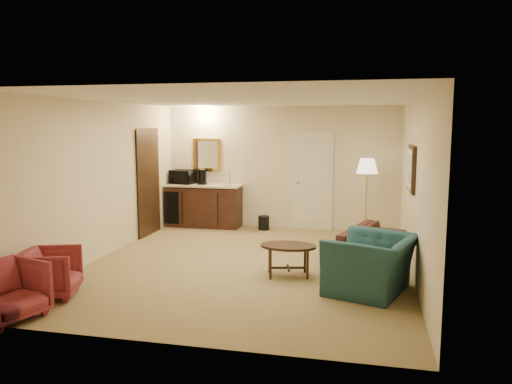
% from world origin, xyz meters
% --- Properties ---
extents(ground, '(6.00, 6.00, 0.00)m').
position_xyz_m(ground, '(0.00, 0.00, 0.00)').
color(ground, '#987C4D').
rests_on(ground, ground).
extents(room_walls, '(5.02, 6.01, 2.61)m').
position_xyz_m(room_walls, '(-0.10, 0.77, 1.72)').
color(room_walls, beige).
rests_on(room_walls, ground).
extents(wetbar_cabinet, '(1.64, 0.58, 0.92)m').
position_xyz_m(wetbar_cabinet, '(-1.65, 2.72, 0.46)').
color(wetbar_cabinet, '#351C11').
rests_on(wetbar_cabinet, ground).
extents(sofa, '(1.11, 2.01, 0.75)m').
position_xyz_m(sofa, '(1.95, 0.56, 0.38)').
color(sofa, black).
rests_on(sofa, ground).
extents(teal_armchair, '(1.09, 1.34, 1.02)m').
position_xyz_m(teal_armchair, '(1.90, -0.90, 0.51)').
color(teal_armchair, '#1D3E49').
rests_on(teal_armchair, ground).
extents(rose_chair_near, '(0.81, 0.84, 0.69)m').
position_xyz_m(rose_chair_near, '(-2.15, -2.00, 0.35)').
color(rose_chair_near, '#973132').
rests_on(rose_chair_near, ground).
extents(rose_chair_far, '(0.84, 0.87, 0.73)m').
position_xyz_m(rose_chair_far, '(-2.15, -2.80, 0.37)').
color(rose_chair_far, '#973132').
rests_on(rose_chair_far, ground).
extents(coffee_table, '(0.93, 0.73, 0.47)m').
position_xyz_m(coffee_table, '(0.71, -0.46, 0.24)').
color(coffee_table, '#311E10').
rests_on(coffee_table, ground).
extents(floor_lamp, '(0.44, 0.44, 1.57)m').
position_xyz_m(floor_lamp, '(1.80, 2.40, 0.78)').
color(floor_lamp, gold).
rests_on(floor_lamp, ground).
extents(waste_bin, '(0.30, 0.30, 0.29)m').
position_xyz_m(waste_bin, '(-0.30, 2.65, 0.15)').
color(waste_bin, black).
rests_on(waste_bin, ground).
extents(microwave, '(0.60, 0.44, 0.37)m').
position_xyz_m(microwave, '(-2.15, 2.79, 1.10)').
color(microwave, black).
rests_on(microwave, wetbar_cabinet).
extents(coffee_maker, '(0.19, 0.19, 0.32)m').
position_xyz_m(coffee_maker, '(-1.68, 2.73, 1.08)').
color(coffee_maker, black).
rests_on(coffee_maker, wetbar_cabinet).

